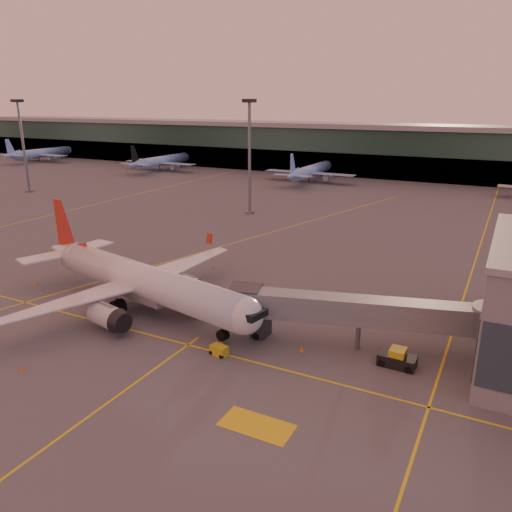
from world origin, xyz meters
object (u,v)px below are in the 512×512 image
at_px(gpu_cart, 219,350).
at_px(pushback_tug, 397,359).
at_px(main_airplane, 139,280).
at_px(catering_truck, 192,295).

distance_m(gpu_cart, pushback_tug, 17.96).
bearing_deg(main_airplane, pushback_tug, 13.31).
distance_m(catering_truck, pushback_tug, 25.66).
relative_size(gpu_cart, pushback_tug, 0.54).
bearing_deg(gpu_cart, catering_truck, 149.37).
xyz_separation_m(main_airplane, catering_truck, (6.27, 2.38, -1.64)).
bearing_deg(main_airplane, catering_truck, 32.94).
relative_size(main_airplane, pushback_tug, 10.61).
height_order(main_airplane, pushback_tug, main_airplane).
bearing_deg(main_airplane, gpu_cart, -8.27).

